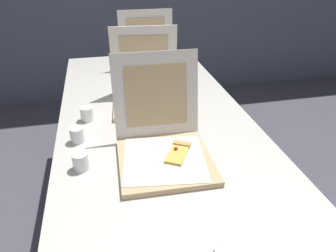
% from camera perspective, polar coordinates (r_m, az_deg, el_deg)
% --- Properties ---
extents(table, '(0.89, 2.08, 0.74)m').
position_cam_1_polar(table, '(1.50, -2.03, -0.76)').
color(table, beige).
rests_on(table, ground).
extents(pizza_box_front, '(0.36, 0.42, 0.36)m').
position_cam_1_polar(pizza_box_front, '(1.21, -0.81, -3.43)').
color(pizza_box_front, tan).
rests_on(pizza_box_front, table).
extents(pizza_box_middle, '(0.37, 0.38, 0.36)m').
position_cam_1_polar(pizza_box_middle, '(1.64, -3.76, 6.08)').
color(pizza_box_middle, tan).
rests_on(pizza_box_middle, table).
extents(pizza_box_back, '(0.35, 0.37, 0.37)m').
position_cam_1_polar(pizza_box_back, '(2.02, -3.24, 10.75)').
color(pizza_box_back, tan).
rests_on(pizza_box_back, table).
extents(cup_white_near_center, '(0.06, 0.06, 0.06)m').
position_cam_1_polar(cup_white_near_center, '(1.36, -15.98, -1.52)').
color(cup_white_near_center, white).
rests_on(cup_white_near_center, table).
extents(cup_white_near_left, '(0.06, 0.06, 0.06)m').
position_cam_1_polar(cup_white_near_left, '(1.20, -15.41, -6.12)').
color(cup_white_near_left, white).
rests_on(cup_white_near_left, table).
extents(cup_white_mid, '(0.06, 0.06, 0.06)m').
position_cam_1_polar(cup_white_mid, '(1.51, -14.37, 2.13)').
color(cup_white_mid, white).
rests_on(cup_white_mid, table).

